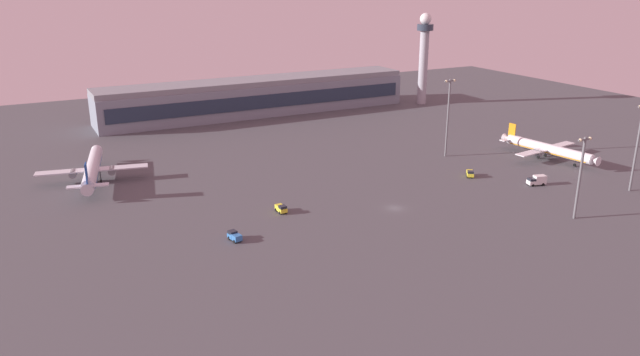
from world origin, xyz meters
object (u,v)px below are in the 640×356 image
at_px(control_tower, 424,53).
at_px(maintenance_van, 281,208).
at_px(airplane_taxiway_distant, 547,149).
at_px(catering_truck, 537,180).
at_px(cargo_loader, 470,173).
at_px(apron_light_east, 581,172).
at_px(baggage_tractor, 234,236).
at_px(apron_light_west, 638,142).
at_px(airplane_near_gate, 92,169).
at_px(apron_light_central, 448,113).

distance_m(control_tower, maintenance_van, 163.49).
bearing_deg(airplane_taxiway_distant, catering_truck, 30.04).
distance_m(cargo_loader, maintenance_van, 66.58).
bearing_deg(cargo_loader, catering_truck, 163.54).
distance_m(catering_truck, maintenance_van, 80.97).
distance_m(control_tower, apron_light_east, 154.99).
bearing_deg(airplane_taxiway_distant, baggage_tractor, -0.72).
distance_m(apron_light_east, apron_light_west, 33.74).
height_order(airplane_near_gate, apron_light_central, apron_light_central).
distance_m(airplane_taxiway_distant, apron_light_west, 37.85).
xyz_separation_m(apron_light_east, apron_light_central, (7.02, 62.74, 2.72)).
relative_size(cargo_loader, apron_light_east, 0.20).
height_order(airplane_taxiway_distant, apron_light_central, apron_light_central).
height_order(baggage_tractor, cargo_loader, same).
distance_m(maintenance_van, apron_light_east, 79.46).
distance_m(baggage_tractor, cargo_loader, 85.10).
height_order(baggage_tractor, catering_truck, catering_truck).
bearing_deg(airplane_near_gate, control_tower, 29.38).
relative_size(control_tower, airplane_taxiway_distant, 1.16).
height_order(catering_truck, apron_light_east, apron_light_east).
xyz_separation_m(airplane_near_gate, apron_light_east, (109.03, -91.55, 8.79)).
distance_m(airplane_near_gate, baggage_tractor, 67.45).
xyz_separation_m(airplane_taxiway_distant, apron_light_central, (-29.52, 19.17, 11.99)).
relative_size(airplane_taxiway_distant, baggage_tractor, 8.64).
bearing_deg(airplane_near_gate, apron_light_west, -18.71).
distance_m(control_tower, apron_light_west, 138.53).
bearing_deg(apron_light_west, maintenance_van, 162.06).
height_order(airplane_taxiway_distant, cargo_loader, airplane_taxiway_distant).
relative_size(catering_truck, apron_light_west, 0.23).
distance_m(airplane_taxiway_distant, airplane_near_gate, 153.27).
xyz_separation_m(airplane_near_gate, apron_light_west, (141.82, -83.88, 10.88)).
distance_m(baggage_tractor, apron_light_central, 99.48).
relative_size(control_tower, catering_truck, 7.34).
bearing_deg(airplane_taxiway_distant, cargo_loader, -2.80).
height_order(control_tower, apron_light_central, control_tower).
height_order(airplane_taxiway_distant, airplane_near_gate, airplane_near_gate).
relative_size(airplane_near_gate, apron_light_west, 1.62).
distance_m(cargo_loader, apron_light_west, 48.96).
height_order(catering_truck, cargo_loader, catering_truck).
height_order(apron_light_east, apron_light_west, apron_light_west).
xyz_separation_m(catering_truck, maintenance_van, (-79.43, 15.73, -0.40)).
xyz_separation_m(catering_truck, apron_light_west, (20.91, -16.76, 13.49)).
distance_m(airplane_near_gate, apron_light_west, 165.13).
height_order(cargo_loader, apron_light_east, apron_light_east).
height_order(cargo_loader, maintenance_van, same).
distance_m(airplane_taxiway_distant, maintenance_van, 104.17).
bearing_deg(apron_light_west, apron_light_east, -166.83).
relative_size(cargo_loader, apron_light_west, 0.17).
distance_m(catering_truck, cargo_loader, 20.42).
height_order(airplane_near_gate, catering_truck, airplane_near_gate).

